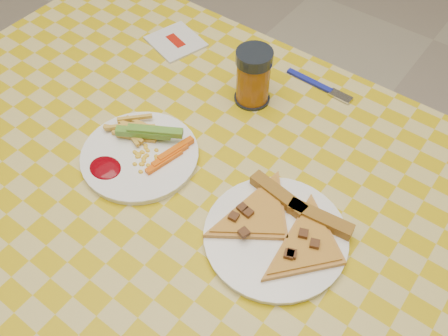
{
  "coord_description": "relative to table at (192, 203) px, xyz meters",
  "views": [
    {
      "loc": [
        0.38,
        -0.4,
        1.47
      ],
      "look_at": [
        0.04,
        0.05,
        0.78
      ],
      "focal_mm": 40.0,
      "sensor_mm": 36.0,
      "label": 1
    }
  ],
  "objects": [
    {
      "name": "ground",
      "position": [
        0.0,
        0.0,
        -0.68
      ],
      "size": [
        8.0,
        8.0,
        0.0
      ],
      "primitive_type": "plane",
      "color": "beige",
      "rests_on": "ground"
    },
    {
      "name": "table",
      "position": [
        0.0,
        0.0,
        0.0
      ],
      "size": [
        1.28,
        0.88,
        0.76
      ],
      "color": "silver",
      "rests_on": "ground"
    },
    {
      "name": "plate_left",
      "position": [
        -0.11,
        -0.02,
        0.08
      ],
      "size": [
        0.28,
        0.28,
        0.01
      ],
      "primitive_type": "cylinder",
      "rotation": [
        0.0,
        0.0,
        0.42
      ],
      "color": "white",
      "rests_on": "table"
    },
    {
      "name": "plate_right",
      "position": [
        0.19,
        -0.01,
        0.08
      ],
      "size": [
        0.29,
        0.29,
        0.01
      ],
      "primitive_type": "cylinder",
      "rotation": [
        0.0,
        0.0,
        0.3
      ],
      "color": "white",
      "rests_on": "table"
    },
    {
      "name": "fries_veggies",
      "position": [
        -0.11,
        -0.0,
        0.1
      ],
      "size": [
        0.19,
        0.17,
        0.04
      ],
      "color": "gold",
      "rests_on": "plate_left"
    },
    {
      "name": "pizza_slices",
      "position": [
        0.2,
        0.01,
        0.09
      ],
      "size": [
        0.26,
        0.23,
        0.02
      ],
      "color": "gold",
      "rests_on": "plate_right"
    },
    {
      "name": "drink_glass",
      "position": [
        -0.03,
        0.24,
        0.13
      ],
      "size": [
        0.07,
        0.07,
        0.12
      ],
      "color": "black",
      "rests_on": "table"
    },
    {
      "name": "napkin",
      "position": [
        -0.28,
        0.29,
        0.08
      ],
      "size": [
        0.14,
        0.13,
        0.01
      ],
      "rotation": [
        0.0,
        0.0,
        -0.29
      ],
      "color": "silver",
      "rests_on": "table"
    },
    {
      "name": "fork",
      "position": [
        0.06,
        0.36,
        0.08
      ],
      "size": [
        0.16,
        0.02,
        0.01
      ],
      "rotation": [
        0.0,
        0.0,
        -0.03
      ],
      "color": "#161E98",
      "rests_on": "table"
    }
  ]
}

